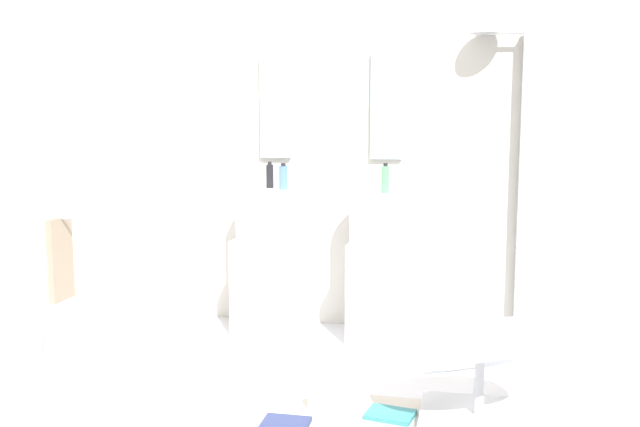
{
  "coord_description": "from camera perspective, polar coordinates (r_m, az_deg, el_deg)",
  "views": [
    {
      "loc": [
        0.98,
        -3.3,
        1.48
      ],
      "look_at": [
        0.15,
        0.55,
        0.95
      ],
      "focal_mm": 39.71,
      "sensor_mm": 36.0,
      "label": 1
    }
  ],
  "objects": [
    {
      "name": "soap_bottle_blue",
      "position": [
        4.81,
        -2.97,
        2.93
      ],
      "size": [
        0.06,
        0.06,
        0.18
      ],
      "color": "#4C72B7",
      "rests_on": "pedestal_sink_left"
    },
    {
      "name": "magazine_teal",
      "position": [
        3.67,
        5.68,
        -15.82
      ],
      "size": [
        0.26,
        0.21,
        0.02
      ],
      "primitive_type": "cube",
      "rotation": [
        0.0,
        0.0,
        -0.18
      ],
      "color": "teal",
      "rests_on": "area_rug"
    },
    {
      "name": "towel_rack",
      "position": [
        4.5,
        -20.48,
        -3.72
      ],
      "size": [
        0.37,
        0.22,
        0.95
      ],
      "color": "#B7BABF",
      "rests_on": "ground_plane"
    },
    {
      "name": "shower_column",
      "position": [
        4.86,
        16.36,
        2.63
      ],
      "size": [
        0.49,
        0.24,
        2.05
      ],
      "color": "#B7BABF",
      "rests_on": "ground_plane"
    },
    {
      "name": "lounge_chair",
      "position": [
        3.54,
        12.78,
        -11.16
      ],
      "size": [
        1.07,
        1.07,
        0.65
      ],
      "color": "#B7BABF",
      "rests_on": "ground_plane"
    },
    {
      "name": "magazine_navy",
      "position": [
        3.54,
        -2.86,
        -16.65
      ],
      "size": [
        0.23,
        0.2,
        0.02
      ],
      "primitive_type": "cube",
      "rotation": [
        0.0,
        0.0,
        0.01
      ],
      "color": "navy",
      "rests_on": "area_rug"
    },
    {
      "name": "pedestal_sink_right",
      "position": [
        4.75,
        4.85,
        -4.19
      ],
      "size": [
        0.41,
        0.41,
        1.1
      ],
      "color": "white",
      "rests_on": "ground_plane"
    },
    {
      "name": "area_rug",
      "position": [
        3.64,
        1.57,
        -16.22
      ],
      "size": [
        1.22,
        0.65,
        0.01
      ],
      "primitive_type": "cube",
      "color": "beige",
      "rests_on": "ground_plane"
    },
    {
      "name": "vanity_mirror_left",
      "position": [
        5.07,
        -3.63,
        8.6
      ],
      "size": [
        0.22,
        0.03,
        0.73
      ],
      "primitive_type": "cube",
      "color": "#8C9EA8"
    },
    {
      "name": "coffee_mug",
      "position": [
        3.72,
        -0.32,
        -14.73
      ],
      "size": [
        0.09,
        0.09,
        0.1
      ],
      "primitive_type": "cylinder",
      "color": "white",
      "rests_on": "area_rug"
    },
    {
      "name": "rear_partition",
      "position": [
        5.05,
        0.96,
        5.63
      ],
      "size": [
        4.8,
        0.1,
        2.6
      ],
      "primitive_type": "cube",
      "color": "beige",
      "rests_on": "ground_plane"
    },
    {
      "name": "vanity_mirror_right",
      "position": [
        4.91,
        5.39,
        8.61
      ],
      "size": [
        0.22,
        0.03,
        0.73
      ],
      "primitive_type": "cube",
      "color": "#8C9EA8"
    },
    {
      "name": "ground_plane",
      "position": [
        3.75,
        -4.17,
        -15.92
      ],
      "size": [
        4.8,
        3.6,
        0.04
      ],
      "primitive_type": "cube",
      "color": "silver"
    },
    {
      "name": "pedestal_sink_left",
      "position": [
        4.91,
        -4.37,
        -3.8
      ],
      "size": [
        0.41,
        0.41,
        1.1
      ],
      "color": "white",
      "rests_on": "ground_plane"
    },
    {
      "name": "soap_bottle_black",
      "position": [
        4.92,
        -4.06,
        3.05
      ],
      "size": [
        0.05,
        0.05,
        0.18
      ],
      "color": "black",
      "rests_on": "pedestal_sink_left"
    },
    {
      "name": "soap_bottle_green",
      "position": [
        4.57,
        5.29,
        2.76
      ],
      "size": [
        0.05,
        0.05,
        0.2
      ],
      "color": "#59996B",
      "rests_on": "pedestal_sink_right"
    }
  ]
}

